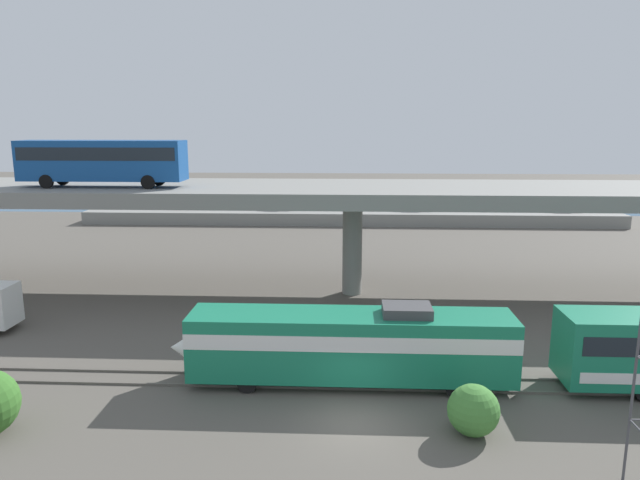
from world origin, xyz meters
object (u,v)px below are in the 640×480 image
parked_car_1 (566,205)px  parked_car_6 (183,202)px  parked_car_5 (516,203)px  parked_car_3 (281,204)px  transit_bus_on_overpass (102,159)px  parked_car_2 (417,204)px  parked_car_4 (254,201)px  parked_car_7 (358,203)px  parked_car_0 (318,201)px  train_locomotive (335,342)px

parked_car_1 → parked_car_6: 51.25m
parked_car_1 → parked_car_5: size_ratio=1.03×
parked_car_3 → parked_car_6: (-13.61, 0.90, 0.00)m
transit_bus_on_overpass → parked_car_6: size_ratio=2.92×
transit_bus_on_overpass → parked_car_2: (27.17, 34.94, -8.04)m
parked_car_4 → parked_car_7: same height
parked_car_0 → parked_car_7: (5.57, -1.21, -0.00)m
parked_car_6 → parked_car_5: bearing=-178.7°
train_locomotive → parked_car_7: (2.09, 50.55, 0.20)m
parked_car_2 → parked_car_3: same height
parked_car_0 → parked_car_3: (-4.87, -2.52, 0.00)m
train_locomotive → transit_bus_on_overpass: size_ratio=1.44×
transit_bus_on_overpass → parked_car_2: bearing=-127.9°
parked_car_1 → parked_car_3: 37.63m
parked_car_5 → train_locomotive: bearing=65.5°
parked_car_0 → parked_car_7: 5.70m
parked_car_2 → parked_car_4: size_ratio=1.06×
parked_car_1 → parked_car_4: bearing=-3.3°
parked_car_1 → parked_car_3: same height
parked_car_3 → parked_car_4: (-4.06, 2.53, 0.00)m
parked_car_3 → parked_car_7: size_ratio=1.01×
parked_car_0 → parked_car_1: 32.85m
parked_car_1 → parked_car_6: bearing=-0.9°
train_locomotive → parked_car_3: (-8.35, 49.24, 0.20)m
train_locomotive → parked_car_0: train_locomotive is taller
train_locomotive → parked_car_1: size_ratio=3.68×
parked_car_0 → parked_car_7: size_ratio=1.05×
parked_car_1 → parked_car_7: (-27.19, 1.19, -0.00)m
train_locomotive → parked_car_3: size_ratio=4.25×
parked_car_2 → parked_car_7: (-7.70, 1.25, -0.00)m
transit_bus_on_overpass → parked_car_2: size_ratio=2.57×
parked_car_3 → parked_car_4: bearing=-31.9°
train_locomotive → parked_car_2: 50.26m
parked_car_0 → transit_bus_on_overpass: bearing=69.6°
transit_bus_on_overpass → parked_car_5: size_ratio=2.63×
parked_car_1 → parked_car_2: bearing=0.2°
transit_bus_on_overpass → train_locomotive: bearing=140.4°
parked_car_7 → transit_bus_on_overpass: bearing=-118.3°
parked_car_2 → parked_car_6: (-31.75, 0.84, -0.00)m
parked_car_2 → parked_car_6: size_ratio=1.14×
parked_car_0 → parked_car_3: size_ratio=1.03×
transit_bus_on_overpass → parked_car_3: 36.91m
transit_bus_on_overpass → parked_car_1: transit_bus_on_overpass is taller
parked_car_1 → transit_bus_on_overpass: bearing=36.9°
parked_car_3 → parked_car_5: (31.70, 1.96, 0.00)m
parked_car_5 → parked_car_6: (-45.31, -1.06, -0.00)m
parked_car_0 → parked_car_6: (-18.48, -1.63, 0.00)m
parked_car_2 → parked_car_4: 22.34m
transit_bus_on_overpass → parked_car_3: size_ratio=2.95×
parked_car_2 → parked_car_1: bearing=-179.8°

